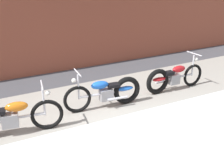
% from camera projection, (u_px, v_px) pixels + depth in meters
% --- Properties ---
extents(ground_plane, '(80.00, 80.00, 0.00)m').
position_uv_depth(ground_plane, '(132.00, 145.00, 4.87)').
color(ground_plane, '#47474C').
extents(sidewalk_slab, '(36.00, 3.50, 0.01)m').
position_uv_depth(sidewalk_slab, '(93.00, 108.00, 6.29)').
color(sidewalk_slab, '#9E998E').
rests_on(sidewalk_slab, ground).
extents(motorcycle_orange, '(1.99, 0.69, 1.03)m').
position_uv_depth(motorcycle_orange, '(6.00, 118.00, 5.03)').
color(motorcycle_orange, black).
rests_on(motorcycle_orange, ground).
extents(motorcycle_blue, '(2.00, 0.61, 1.03)m').
position_uv_depth(motorcycle_blue, '(109.00, 92.00, 6.25)').
color(motorcycle_blue, black).
rests_on(motorcycle_blue, ground).
extents(motorcycle_red, '(2.01, 0.58, 1.03)m').
position_uv_depth(motorcycle_red, '(172.00, 78.00, 7.22)').
color(motorcycle_red, black).
rests_on(motorcycle_red, ground).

